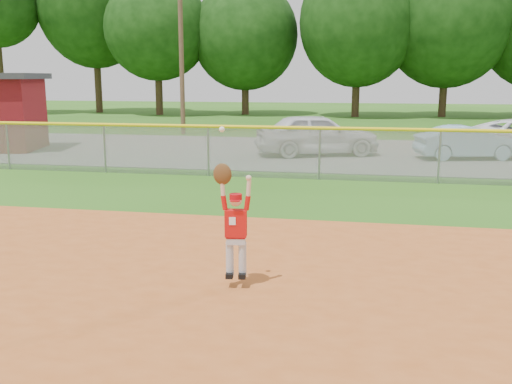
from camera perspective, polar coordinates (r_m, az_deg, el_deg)
ground at (r=7.19m, az=-0.17°, el=-12.77°), size 120.00×120.00×0.00m
parking_strip at (r=22.66m, az=7.52°, el=3.93°), size 44.00×10.00×0.03m
car_white_a at (r=21.73m, az=6.10°, el=5.76°), size 4.96×3.27×1.57m
car_blue at (r=21.93m, az=20.41°, el=4.67°), size 3.82×2.08×1.20m
outfield_fence at (r=16.61m, az=6.38°, el=4.25°), size 40.06×0.10×1.55m
power_lines at (r=28.49m, az=10.58°, el=14.76°), size 19.40×0.24×9.00m
tree_line at (r=44.58m, az=10.80°, el=17.17°), size 62.37×13.00×14.43m
ballplayer at (r=7.90m, az=-2.23°, el=-2.97°), size 0.54×0.24×2.11m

